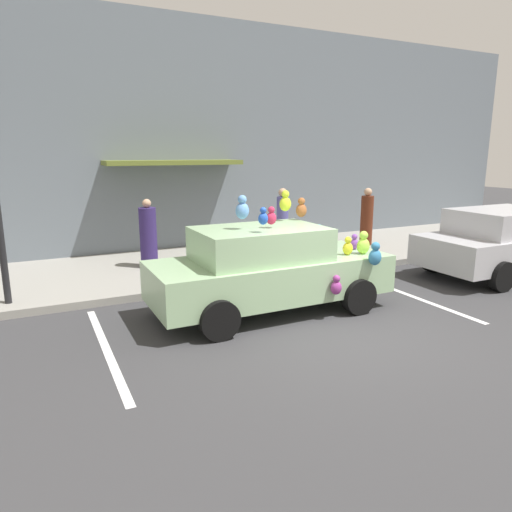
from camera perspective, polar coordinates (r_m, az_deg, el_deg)
name	(u,v)px	position (r m, az deg, el deg)	size (l,w,h in m)	color
ground_plane	(345,331)	(7.68, 10.92, -9.11)	(60.00, 60.00, 0.00)	#38383A
sidewalk	(226,262)	(11.83, -3.73, -0.75)	(24.00, 4.00, 0.15)	gray
storefront_building	(195,138)	(13.52, -7.55, 14.17)	(24.00, 1.25, 6.40)	slate
parking_stripe_front	(409,295)	(9.85, 18.34, -4.59)	(0.12, 3.60, 0.01)	silver
parking_stripe_rear	(106,349)	(7.26, -17.99, -10.80)	(0.12, 3.60, 0.01)	silver
plush_covered_car	(269,268)	(8.23, 1.63, -1.50)	(4.28, 1.96, 2.12)	#9DC392
parked_sedan_behind	(507,241)	(12.26, 28.50, 1.62)	(4.44, 2.03, 1.54)	#B7B7BC
teddy_bear_on_sidewalk	(318,248)	(11.62, 7.64, 1.02)	(0.39, 0.32, 0.74)	#9E723D
pedestrian_near_shopfront	(367,219)	(13.92, 13.49, 4.49)	(0.36, 0.36, 1.66)	#592615
pedestrian_walking_past	(282,224)	(12.12, 3.27, 3.96)	(0.31, 0.31, 1.76)	#545299
pedestrian_by_lamp	(148,236)	(11.15, -13.13, 2.36)	(0.40, 0.40, 1.61)	navy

